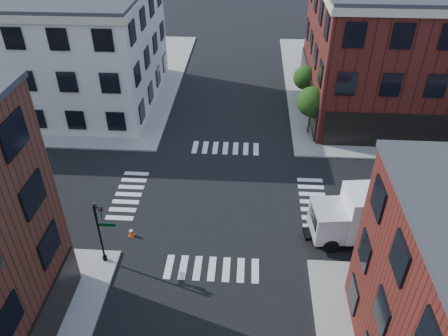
% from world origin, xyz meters
% --- Properties ---
extents(ground, '(120.00, 120.00, 0.00)m').
position_xyz_m(ground, '(0.00, 0.00, 0.00)').
color(ground, black).
rests_on(ground, ground).
extents(sidewalk_ne, '(30.00, 30.00, 0.15)m').
position_xyz_m(sidewalk_ne, '(21.00, 21.00, 0.07)').
color(sidewalk_ne, gray).
rests_on(sidewalk_ne, ground).
extents(sidewalk_nw, '(30.00, 30.00, 0.15)m').
position_xyz_m(sidewalk_nw, '(-21.00, 21.00, 0.07)').
color(sidewalk_nw, gray).
rests_on(sidewalk_nw, ground).
extents(building_ne, '(25.00, 16.00, 12.00)m').
position_xyz_m(building_ne, '(20.50, 16.00, 6.00)').
color(building_ne, '#4A1712').
rests_on(building_ne, ground).
extents(building_nw, '(22.00, 16.00, 11.00)m').
position_xyz_m(building_nw, '(-19.00, 16.00, 5.50)').
color(building_nw, beige).
rests_on(building_nw, ground).
extents(tree_near, '(2.69, 2.69, 4.49)m').
position_xyz_m(tree_near, '(7.56, 9.98, 3.16)').
color(tree_near, black).
rests_on(tree_near, ground).
extents(tree_far, '(2.43, 2.43, 4.07)m').
position_xyz_m(tree_far, '(7.56, 15.98, 2.87)').
color(tree_far, black).
rests_on(tree_far, ground).
extents(signal_pole, '(1.29, 1.24, 4.60)m').
position_xyz_m(signal_pole, '(-6.72, -6.68, 2.86)').
color(signal_pole, black).
rests_on(signal_pole, ground).
extents(box_truck, '(8.77, 3.53, 3.88)m').
position_xyz_m(box_truck, '(10.67, -3.51, 2.02)').
color(box_truck, white).
rests_on(box_truck, ground).
extents(traffic_cone, '(0.45, 0.45, 0.66)m').
position_xyz_m(traffic_cone, '(-5.70, -4.38, 0.32)').
color(traffic_cone, '#FB510B').
rests_on(traffic_cone, ground).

